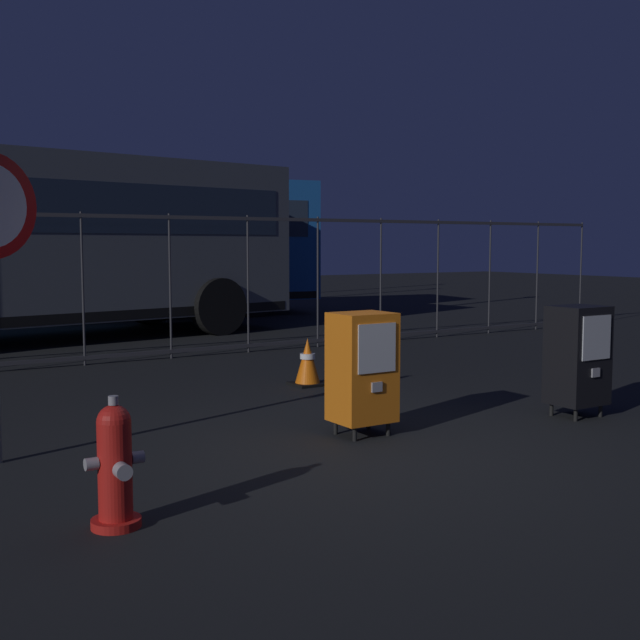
# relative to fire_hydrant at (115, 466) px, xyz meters

# --- Properties ---
(ground_plane) EXTENTS (60.00, 60.00, 0.00)m
(ground_plane) POSITION_rel_fire_hydrant_xyz_m (2.16, 0.58, -0.35)
(ground_plane) COLOR black
(fire_hydrant) EXTENTS (0.33, 0.32, 0.75)m
(fire_hydrant) POSITION_rel_fire_hydrant_xyz_m (0.00, 0.00, 0.00)
(fire_hydrant) COLOR red
(fire_hydrant) RESTS_ON ground_plane
(newspaper_box_primary) EXTENTS (0.48, 0.42, 1.02)m
(newspaper_box_primary) POSITION_rel_fire_hydrant_xyz_m (4.51, 0.60, 0.22)
(newspaper_box_primary) COLOR black
(newspaper_box_primary) RESTS_ON ground_plane
(newspaper_box_secondary) EXTENTS (0.48, 0.42, 1.02)m
(newspaper_box_secondary) POSITION_rel_fire_hydrant_xyz_m (2.42, 1.05, 0.22)
(newspaper_box_secondary) COLOR black
(newspaper_box_secondary) RESTS_ON ground_plane
(traffic_cone) EXTENTS (0.36, 0.36, 0.53)m
(traffic_cone) POSITION_rel_fire_hydrant_xyz_m (3.27, 3.32, -0.09)
(traffic_cone) COLOR black
(traffic_cone) RESTS_ON ground_plane
(fence_barrier) EXTENTS (18.03, 0.04, 2.00)m
(fence_barrier) POSITION_rel_fire_hydrant_xyz_m (2.16, 6.14, 0.67)
(fence_barrier) COLOR #2D2D33
(fence_barrier) RESTS_ON ground_plane
(bus_far) EXTENTS (10.75, 3.93, 3.00)m
(bus_far) POSITION_rel_fire_hydrant_xyz_m (3.27, 12.99, 1.36)
(bus_far) COLOR #19519E
(bus_far) RESTS_ON ground_plane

